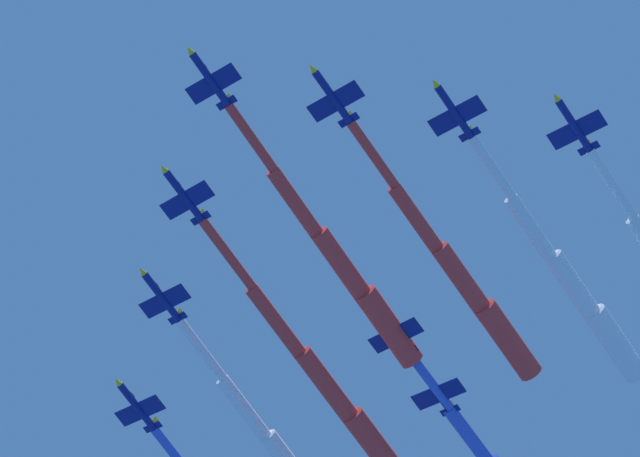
{
  "coord_description": "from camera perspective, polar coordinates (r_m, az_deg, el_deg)",
  "views": [
    {
      "loc": [
        -71.01,
        -17.97,
        -30.62
      ],
      "look_at": [
        0.0,
        0.0,
        179.87
      ],
      "focal_mm": 87.91,
      "sensor_mm": 36.0,
      "label": 1
    }
  ],
  "objects": [
    {
      "name": "jet_lead",
      "position": [
        223.99,
        0.89,
        -1.41
      ],
      "size": [
        54.04,
        23.52,
        4.43
      ],
      "color": "navy"
    },
    {
      "name": "jet_port_inner",
      "position": [
        224.55,
        5.27,
        -1.92
      ],
      "size": [
        53.49,
        24.14,
        4.43
      ],
      "color": "navy"
    },
    {
      "name": "jet_starboard_inner",
      "position": [
        230.15,
        0.39,
        -5.87
      ],
      "size": [
        58.03,
        25.72,
        4.39
      ],
      "color": "navy"
    },
    {
      "name": "jet_port_mid",
      "position": [
        227.54,
        9.27,
        -2.13
      ],
      "size": [
        51.62,
        23.36,
        4.43
      ],
      "color": "navy"
    }
  ]
}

